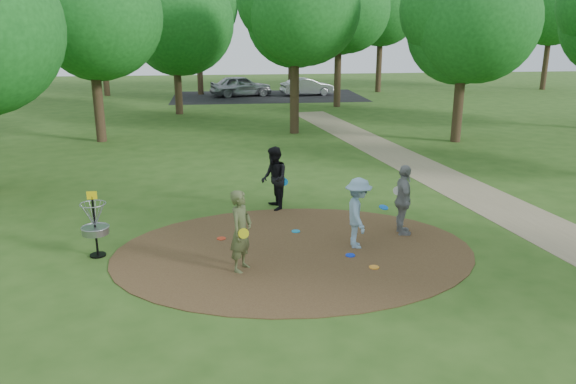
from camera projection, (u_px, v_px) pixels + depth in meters
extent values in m
plane|color=#2D5119|center=(294.00, 252.00, 13.09)|extent=(100.00, 100.00, 0.00)
cylinder|color=#47301C|center=(294.00, 251.00, 13.08)|extent=(8.40, 8.40, 0.02)
cube|color=#8C7A5B|center=(514.00, 213.00, 15.75)|extent=(7.55, 39.89, 0.01)
cube|color=black|center=(268.00, 96.00, 41.87)|extent=(14.00, 8.00, 0.01)
imported|color=#545D36|center=(241.00, 231.00, 11.85)|extent=(0.69, 0.78, 1.79)
cylinder|color=yellow|center=(244.00, 233.00, 11.57)|extent=(0.22, 0.04, 0.22)
imported|color=#87A9CA|center=(358.00, 213.00, 13.13)|extent=(0.72, 1.15, 1.69)
cylinder|color=blue|center=(384.00, 207.00, 13.10)|extent=(0.30, 0.30, 0.08)
imported|color=black|center=(274.00, 179.00, 15.88)|extent=(0.79, 0.96, 1.81)
cylinder|color=#0D8DEC|center=(284.00, 182.00, 15.92)|extent=(0.23, 0.11, 0.22)
imported|color=gray|center=(403.00, 200.00, 13.94)|extent=(0.56, 1.10, 1.80)
cylinder|color=silver|center=(398.00, 191.00, 13.86)|extent=(0.23, 0.10, 0.22)
cylinder|color=#188EC1|center=(296.00, 231.00, 14.31)|extent=(0.22, 0.22, 0.02)
cylinder|color=#0C2EDB|center=(350.00, 255.00, 12.81)|extent=(0.22, 0.22, 0.02)
cylinder|color=red|center=(221.00, 238.00, 13.82)|extent=(0.22, 0.22, 0.02)
imported|color=#979B9E|center=(241.00, 86.00, 41.73)|extent=(4.82, 2.77, 1.54)
imported|color=#97989E|center=(307.00, 87.00, 42.23)|extent=(4.11, 1.97, 1.30)
cylinder|color=orange|center=(374.00, 267.00, 12.17)|extent=(0.22, 0.22, 0.02)
cylinder|color=black|center=(95.00, 228.00, 12.66)|extent=(0.05, 0.05, 1.35)
cylinder|color=black|center=(98.00, 255.00, 12.84)|extent=(0.36, 0.36, 0.04)
cylinder|color=gray|center=(95.00, 230.00, 12.67)|extent=(0.60, 0.60, 0.16)
torus|color=gray|center=(95.00, 227.00, 12.65)|extent=(0.63, 0.63, 0.03)
torus|color=gray|center=(93.00, 204.00, 12.49)|extent=(0.58, 0.58, 0.02)
cube|color=yellow|center=(92.00, 195.00, 12.44)|extent=(0.22, 0.02, 0.18)
cylinder|color=#332316|center=(98.00, 99.00, 25.06)|extent=(0.44, 0.44, 3.80)
sphere|color=#165419|center=(90.00, 20.00, 24.09)|extent=(5.44, 5.44, 5.44)
cylinder|color=#332316|center=(294.00, 90.00, 27.00)|extent=(0.44, 0.44, 4.18)
sphere|color=#165419|center=(295.00, 14.00, 26.00)|extent=(5.16, 5.16, 5.16)
cylinder|color=#332316|center=(458.00, 102.00, 25.04)|extent=(0.44, 0.44, 3.61)
sphere|color=#165419|center=(465.00, 26.00, 24.12)|extent=(5.23, 5.23, 5.23)
cylinder|color=#332316|center=(178.00, 85.00, 33.07)|extent=(0.44, 0.44, 3.42)
sphere|color=#165419|center=(175.00, 26.00, 32.12)|extent=(5.96, 5.96, 5.96)
cylinder|color=#332316|center=(338.00, 72.00, 36.00)|extent=(0.44, 0.44, 4.37)
sphere|color=#165419|center=(339.00, 13.00, 34.96)|extent=(5.39, 5.39, 5.39)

